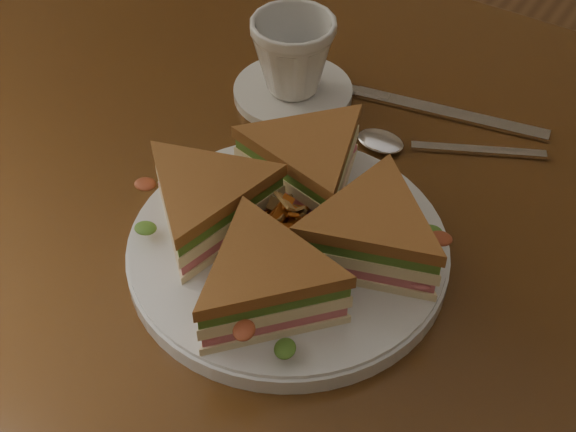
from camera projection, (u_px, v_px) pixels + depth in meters
The scene contains 8 objects.
table at pixel (372, 296), 0.78m from camera, with size 1.20×0.80×0.75m.
plate at pixel (288, 251), 0.68m from camera, with size 0.27×0.27×0.02m, color silver.
sandwich_wedges at pixel (288, 220), 0.65m from camera, with size 0.30×0.30×0.06m.
crisps_mound at pixel (288, 224), 0.66m from camera, with size 0.09×0.09×0.05m, color #C05A18, non-canonical shape.
spoon at pixel (404, 144), 0.78m from camera, with size 0.17×0.09×0.01m.
knife at pixel (436, 111), 0.82m from camera, with size 0.21×0.05×0.00m.
saucer at pixel (293, 92), 0.84m from camera, with size 0.12×0.12×0.01m, color silver.
coffee_cup at pixel (293, 55), 0.81m from camera, with size 0.09×0.09×0.08m, color silver.
Camera 1 is at (0.19, -0.46, 1.26)m, focal length 50.00 mm.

